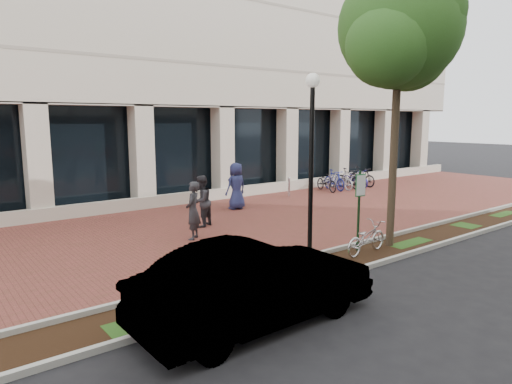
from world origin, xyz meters
TOP-DOWN VIEW (x-y plane):
  - ground at (0.00, 0.00)m, footprint 120.00×120.00m
  - brick_plaza at (0.00, 0.00)m, footprint 40.00×9.00m
  - planting_strip at (0.00, -5.25)m, footprint 40.00×1.50m
  - curb_plaza_side at (0.00, -4.50)m, footprint 40.00×0.12m
  - curb_street_side at (0.00, -6.00)m, footprint 40.00×0.12m
  - parking_sign at (0.01, -4.84)m, footprint 0.34×0.07m
  - lamppost at (-1.64, -4.60)m, footprint 0.36×0.36m
  - street_tree at (1.21, -5.02)m, footprint 3.99×3.32m
  - locked_bicycle at (-0.03, -5.14)m, footprint 1.73×0.74m
  - pedestrian_left at (-2.98, -0.92)m, footprint 0.77×0.76m
  - pedestrian_mid at (-1.93, 0.35)m, footprint 1.07×0.99m
  - pedestrian_right at (0.80, 2.15)m, footprint 0.97×0.67m
  - bollard at (4.52, 3.08)m, footprint 0.12×0.12m
  - bike_rack_cluster at (8.53, 3.16)m, footprint 3.55×1.92m
  - sedan_near_curb at (-5.03, -6.71)m, footprint 4.59×1.64m

SIDE VIEW (x-z plane):
  - ground at x=0.00m, z-range 0.00..0.00m
  - brick_plaza at x=0.00m, z-range 0.00..0.01m
  - planting_strip at x=0.00m, z-range 0.00..0.01m
  - curb_plaza_side at x=0.00m, z-range 0.00..0.12m
  - curb_street_side at x=0.00m, z-range 0.00..0.12m
  - locked_bicycle at x=-0.03m, z-range 0.00..0.88m
  - bollard at x=4.52m, z-range 0.01..0.94m
  - bike_rack_cluster at x=8.53m, z-range -0.03..1.03m
  - sedan_near_curb at x=-5.03m, z-range 0.00..1.51m
  - pedestrian_mid at x=-1.93m, z-range 0.00..1.77m
  - pedestrian_left at x=-2.98m, z-range 0.00..1.79m
  - pedestrian_right at x=0.80m, z-range 0.00..1.91m
  - parking_sign at x=0.01m, z-range 0.32..2.59m
  - lamppost at x=-1.64m, z-range 0.30..5.06m
  - street_tree at x=1.21m, z-range 2.00..9.76m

